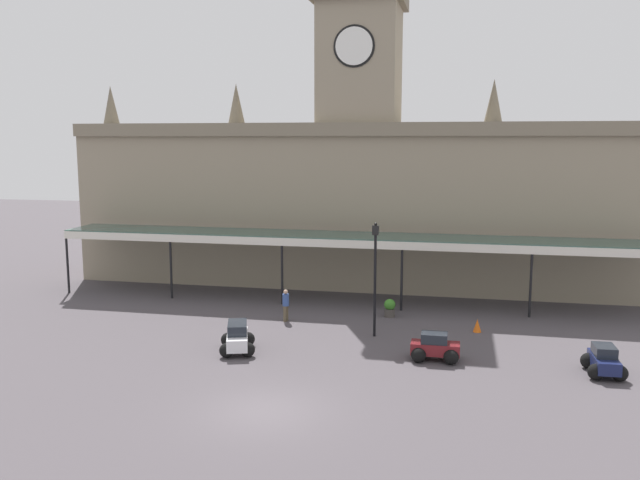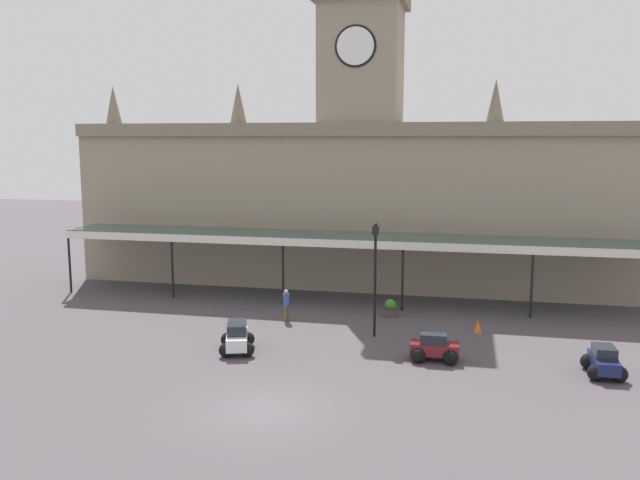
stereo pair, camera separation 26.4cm
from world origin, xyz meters
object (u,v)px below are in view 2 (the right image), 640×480
at_px(car_navy_sedan, 604,363).
at_px(victorian_lamppost, 375,267).
at_px(pedestrian_near_entrance, 286,304).
at_px(car_white_estate, 237,339).
at_px(traffic_cone, 478,326).
at_px(car_maroon_sedan, 434,349).
at_px(planter_forecourt_centre, 390,308).

bearing_deg(car_navy_sedan, victorian_lamppost, 161.09).
bearing_deg(pedestrian_near_entrance, car_white_estate, -98.94).
distance_m(victorian_lamppost, traffic_cone, 5.96).
distance_m(pedestrian_near_entrance, victorian_lamppost, 5.66).
relative_size(car_maroon_sedan, planter_forecourt_centre, 2.14).
relative_size(car_white_estate, car_maroon_sedan, 1.18).
distance_m(car_white_estate, car_navy_sedan, 15.28).
height_order(car_white_estate, pedestrian_near_entrance, pedestrian_near_entrance).
relative_size(car_navy_sedan, pedestrian_near_entrance, 1.25).
xyz_separation_m(car_white_estate, pedestrian_near_entrance, (0.82, 5.22, 0.34)).
bearing_deg(victorian_lamppost, planter_forecourt_centre, 84.65).
distance_m(car_maroon_sedan, traffic_cone, 5.03).
height_order(victorian_lamppost, planter_forecourt_centre, victorian_lamppost).
bearing_deg(planter_forecourt_centre, pedestrian_near_entrance, -158.92).
bearing_deg(planter_forecourt_centre, car_maroon_sedan, -68.27).
relative_size(car_navy_sedan, victorian_lamppost, 0.38).
xyz_separation_m(car_maroon_sedan, planter_forecourt_centre, (-2.63, 6.60, -0.01)).
distance_m(car_navy_sedan, victorian_lamppost, 10.58).
relative_size(car_navy_sedan, planter_forecourt_centre, 2.17).
distance_m(car_maroon_sedan, pedestrian_near_entrance, 9.06).
bearing_deg(traffic_cone, car_white_estate, -153.19).
bearing_deg(car_maroon_sedan, car_white_estate, -175.93).
distance_m(car_navy_sedan, planter_forecourt_centre, 11.62).
xyz_separation_m(car_navy_sedan, planter_forecourt_centre, (-9.30, 6.96, -0.01)).
height_order(pedestrian_near_entrance, victorian_lamppost, victorian_lamppost).
bearing_deg(car_maroon_sedan, pedestrian_near_entrance, 149.39).
bearing_deg(victorian_lamppost, car_white_estate, -147.81).
distance_m(car_maroon_sedan, victorian_lamppost, 5.06).
bearing_deg(pedestrian_near_entrance, car_maroon_sedan, -30.61).
xyz_separation_m(car_navy_sedan, pedestrian_near_entrance, (-14.46, 4.97, 0.41)).
relative_size(car_white_estate, traffic_cone, 3.80).
height_order(car_white_estate, victorian_lamppost, victorian_lamppost).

